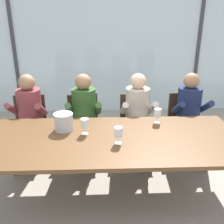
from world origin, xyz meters
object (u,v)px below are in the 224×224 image
Objects in this scene: person_olive_shirt at (84,113)px; wine_glass_near_bucket at (158,113)px; chair_center at (136,120)px; chair_left_of_center at (84,121)px; person_beige_jumper at (138,112)px; wine_glass_by_left_taster at (85,124)px; ice_bucket_primary at (64,121)px; wine_glass_center_pour at (118,133)px; person_maroon_top at (29,114)px; person_navy_polo at (190,112)px; chair_near_curtain at (30,122)px; chair_right_of_center at (184,119)px; dining_table at (113,143)px.

person_olive_shirt is 1.01m from wine_glass_near_bucket.
chair_center is at bearing 105.60° from wine_glass_near_bucket.
wine_glass_near_bucket is (0.90, -0.59, 0.34)m from chair_left_of_center.
person_beige_jumper is 0.99m from wine_glass_by_left_taster.
ice_bucket_primary reaches higher than chair_left_of_center.
wine_glass_by_left_taster is 1.00× the size of wine_glass_center_pour.
person_maroon_top is (-0.71, -0.13, 0.17)m from chair_left_of_center.
person_maroon_top and person_navy_polo have the same top height.
person_navy_polo is at bearing -13.39° from chair_left_of_center.
ice_bucket_primary reaches higher than wine_glass_by_left_taster.
person_beige_jumper and person_navy_polo have the same top height.
person_beige_jumper is 1.01m from wine_glass_center_pour.
chair_near_curtain is 5.02× the size of wine_glass_by_left_taster.
chair_right_of_center is (0.69, 0.02, 0.00)m from chair_center.
chair_right_of_center is 0.73m from person_beige_jumper.
chair_center is 0.75m from person_olive_shirt.
person_navy_polo is 5.61× the size of ice_bucket_primary.
person_maroon_top is 6.86× the size of wine_glass_near_bucket.
ice_bucket_primary is 1.22× the size of wine_glass_center_pour.
person_olive_shirt is 6.86× the size of wine_glass_center_pour.
dining_table is at bearing -22.51° from ice_bucket_primary.
wine_glass_near_bucket is 1.00× the size of wine_glass_center_pour.
chair_near_curtain is 1.00× the size of chair_center.
wine_glass_center_pour is at bearing -77.10° from chair_left_of_center.
person_olive_shirt is (0.76, -0.12, 0.17)m from chair_near_curtain.
person_beige_jumper is (0.37, 0.83, 0.01)m from dining_table.
dining_table is at bearing -77.06° from chair_left_of_center.
wine_glass_by_left_taster is at bearing 146.57° from wine_glass_center_pour.
chair_center is at bearing 73.43° from wine_glass_center_pour.
person_maroon_top is at bearing 132.40° from ice_bucket_primary.
person_navy_polo reaches higher than ice_bucket_primary.
chair_left_of_center is 0.73× the size of person_maroon_top.
wine_glass_center_pour is at bearing -135.10° from wine_glass_near_bucket.
wine_glass_near_bucket is at bearing 34.72° from dining_table.
chair_right_of_center is 1.64m from wine_glass_by_left_taster.
ice_bucket_primary reaches higher than chair_near_curtain.
wine_glass_by_left_taster is at bearing -134.28° from person_beige_jumper.
wine_glass_center_pour is at bearing -47.12° from chair_near_curtain.
ice_bucket_primary is (-0.16, -0.73, 0.32)m from chair_left_of_center.
chair_right_of_center is at bearing 42.63° from dining_table.
chair_left_of_center is at bearing 146.90° from wine_glass_near_bucket.
ice_bucket_primary is (-0.53, 0.22, 0.16)m from dining_table.
person_navy_polo is (1.45, -0.13, 0.17)m from chair_left_of_center.
wine_glass_by_left_taster reaches higher than chair_near_curtain.
chair_right_of_center is 5.02× the size of wine_glass_by_left_taster.
dining_table is 2.22× the size of person_maroon_top.
ice_bucket_primary is at bearing -43.91° from person_maroon_top.
person_maroon_top is at bearing 142.72° from dining_table.
person_olive_shirt is 0.65m from ice_bucket_primary.
wine_glass_center_pour is at bearing -112.96° from chair_center.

